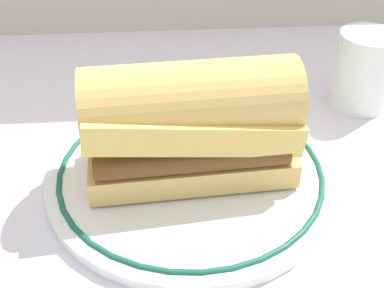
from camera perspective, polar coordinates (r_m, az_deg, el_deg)
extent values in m
plane|color=silver|center=(0.52, -0.08, -4.69)|extent=(1.50, 1.50, 0.00)
cylinder|color=white|center=(0.52, 0.00, -3.43)|extent=(0.30, 0.30, 0.01)
torus|color=#195947|center=(0.52, 0.00, -2.92)|extent=(0.27, 0.27, 0.01)
cube|color=#E1B762|center=(0.51, 0.00, -1.53)|extent=(0.21, 0.10, 0.03)
cylinder|color=brown|center=(0.47, 0.61, -1.88)|extent=(0.18, 0.04, 0.02)
cylinder|color=maroon|center=(0.49, 0.20, -0.13)|extent=(0.18, 0.04, 0.02)
cylinder|color=brown|center=(0.50, -0.19, 1.49)|extent=(0.18, 0.04, 0.02)
cylinder|color=#633212|center=(0.52, -0.55, 2.98)|extent=(0.18, 0.04, 0.02)
cube|color=#E3BE5E|center=(0.48, 0.00, 3.25)|extent=(0.21, 0.11, 0.05)
cylinder|color=#DFB45F|center=(0.47, 0.00, 4.78)|extent=(0.21, 0.09, 0.08)
cylinder|color=silver|center=(0.66, 18.81, 7.90)|extent=(0.07, 0.07, 0.10)
cylinder|color=gold|center=(0.67, 18.33, 5.74)|extent=(0.06, 0.06, 0.04)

